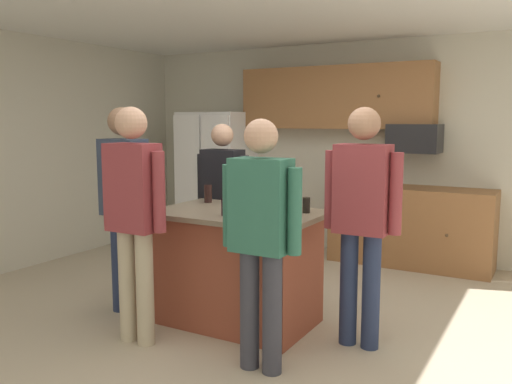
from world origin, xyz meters
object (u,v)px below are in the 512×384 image
(person_guest_right, at_px, (124,195))
(glass_dark_ale, at_px, (306,205))
(person_guest_by_door, at_px, (362,210))
(person_elder_center, at_px, (134,208))
(glass_short_whisky, at_px, (226,207))
(microwave_over_range, at_px, (415,138))
(person_guest_left, at_px, (223,196))
(mug_ceramic_white, at_px, (261,205))
(tumbler_amber, at_px, (290,200))
(mug_blue_stoneware, at_px, (253,206))
(glass_pilsner, at_px, (208,194))
(refrigerator, at_px, (216,178))
(glass_stout_tall, at_px, (248,210))
(kitchen_island, at_px, (238,267))
(person_host_foreground, at_px, (261,229))

(person_guest_right, distance_m, glass_dark_ale, 1.54)
(person_guest_by_door, xyz_separation_m, person_guest_right, (-1.97, -0.32, 0.01))
(person_elder_center, relative_size, glass_short_whisky, 13.18)
(person_guest_by_door, distance_m, person_guest_right, 2.00)
(microwave_over_range, bearing_deg, person_guest_left, -126.39)
(mug_ceramic_white, bearing_deg, glass_dark_ale, 11.27)
(person_guest_by_door, bearing_deg, mug_ceramic_white, -7.99)
(microwave_over_range, height_order, tumbler_amber, microwave_over_range)
(glass_short_whisky, bearing_deg, mug_blue_stoneware, 59.27)
(tumbler_amber, bearing_deg, glass_pilsner, 179.95)
(person_guest_by_door, xyz_separation_m, person_elder_center, (-1.47, -0.75, 0.00))
(microwave_over_range, height_order, person_guest_right, person_guest_right)
(refrigerator, relative_size, tumbler_amber, 10.44)
(glass_pilsner, xyz_separation_m, glass_stout_tall, (0.71, -0.52, -0.01))
(kitchen_island, bearing_deg, person_host_foreground, -48.65)
(person_guest_by_door, relative_size, mug_blue_stoneware, 14.37)
(microwave_over_range, xyz_separation_m, mug_ceramic_white, (-0.65, -2.39, -0.48))
(person_host_foreground, distance_m, glass_dark_ale, 0.86)
(kitchen_island, xyz_separation_m, glass_dark_ale, (0.51, 0.20, 0.52))
(person_guest_right, distance_m, glass_pilsner, 0.73)
(person_guest_right, distance_m, glass_short_whisky, 0.98)
(kitchen_island, xyz_separation_m, person_elder_center, (-0.45, -0.71, 0.55))
(person_guest_right, xyz_separation_m, person_guest_left, (0.39, 0.93, -0.09))
(person_guest_by_door, height_order, glass_short_whisky, person_guest_by_door)
(kitchen_island, bearing_deg, person_guest_by_door, 2.46)
(person_elder_center, distance_m, glass_dark_ale, 1.33)
(glass_dark_ale, bearing_deg, microwave_over_range, 82.97)
(person_guest_right, relative_size, mug_blue_stoneware, 14.49)
(refrigerator, distance_m, mug_ceramic_white, 2.99)
(kitchen_island, relative_size, mug_blue_stoneware, 10.99)
(refrigerator, bearing_deg, glass_dark_ale, -43.48)
(microwave_over_range, distance_m, mug_ceramic_white, 2.52)
(glass_short_whisky, distance_m, mug_ceramic_white, 0.36)
(microwave_over_range, distance_m, glass_pilsner, 2.62)
(kitchen_island, height_order, glass_pilsner, glass_pilsner)
(glass_dark_ale, bearing_deg, mug_blue_stoneware, -150.93)
(mug_blue_stoneware, bearing_deg, glass_dark_ale, 29.07)
(glass_pilsner, bearing_deg, glass_short_whisky, -44.06)
(mug_blue_stoneware, bearing_deg, person_elder_center, -130.14)
(mug_ceramic_white, xyz_separation_m, glass_pilsner, (-0.62, 0.13, 0.03))
(glass_stout_tall, bearing_deg, mug_ceramic_white, 103.92)
(microwave_over_range, relative_size, mug_blue_stoneware, 4.60)
(person_host_foreground, height_order, mug_blue_stoneware, person_host_foreground)
(kitchen_island, xyz_separation_m, mug_ceramic_white, (0.15, 0.13, 0.50))
(kitchen_island, height_order, glass_short_whisky, glass_short_whisky)
(glass_dark_ale, xyz_separation_m, glass_stout_tall, (-0.27, -0.45, 0.00))
(microwave_over_range, xyz_separation_m, person_guest_left, (-1.37, -1.86, -0.52))
(person_elder_center, bearing_deg, mug_blue_stoneware, -7.60)
(person_host_foreground, bearing_deg, mug_ceramic_white, -12.61)
(person_host_foreground, distance_m, glass_pilsner, 1.39)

